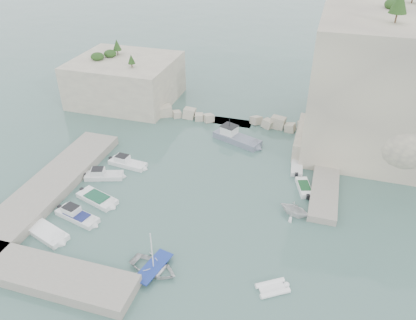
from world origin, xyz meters
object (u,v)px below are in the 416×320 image
(motorboat_a, at_px, (128,165))
(motorboat_c, at_px, (98,200))
(rowboat, at_px, (154,270))
(tender_east_b, at_px, (304,189))
(inflatable_dinghy, at_px, (272,290))
(motorboat_b, at_px, (104,178))
(motorboat_e, at_px, (48,236))
(tender_east_d, at_px, (307,164))
(motorboat_d, at_px, (78,218))
(tender_east_a, at_px, (294,215))
(work_boat, at_px, (237,142))
(tender_east_c, at_px, (297,168))

(motorboat_a, height_order, motorboat_c, motorboat_a)
(motorboat_a, relative_size, rowboat, 1.16)
(motorboat_a, distance_m, motorboat_c, 7.53)
(tender_east_b, bearing_deg, motorboat_a, 75.26)
(motorboat_c, bearing_deg, inflatable_dinghy, 0.09)
(tender_east_b, bearing_deg, motorboat_b, 82.93)
(motorboat_e, height_order, rowboat, rowboat)
(motorboat_a, xyz_separation_m, tender_east_d, (21.85, 7.00, 0.00))
(tender_east_b, height_order, tender_east_d, tender_east_d)
(motorboat_d, bearing_deg, tender_east_d, 52.58)
(motorboat_e, height_order, inflatable_dinghy, motorboat_e)
(motorboat_e, height_order, tender_east_a, tender_east_a)
(motorboat_b, relative_size, tender_east_d, 1.16)
(inflatable_dinghy, bearing_deg, work_boat, 77.26)
(tender_east_d, bearing_deg, work_boat, 98.23)
(rowboat, relative_size, inflatable_dinghy, 1.58)
(motorboat_b, relative_size, work_boat, 0.65)
(tender_east_a, relative_size, tender_east_c, 0.78)
(tender_east_b, distance_m, work_boat, 13.29)
(motorboat_b, xyz_separation_m, motorboat_d, (1.05, -7.59, 0.00))
(motorboat_d, bearing_deg, tender_east_a, 32.23)
(motorboat_b, xyz_separation_m, tender_east_d, (23.37, 10.29, 0.00))
(motorboat_d, distance_m, rowboat, 11.43)
(tender_east_a, relative_size, tender_east_b, 0.83)
(inflatable_dinghy, relative_size, tender_east_c, 0.68)
(motorboat_b, bearing_deg, rowboat, -64.39)
(motorboat_b, xyz_separation_m, rowboat, (11.64, -11.90, 0.00))
(motorboat_a, xyz_separation_m, tender_east_b, (21.95, 1.31, 0.00))
(rowboat, bearing_deg, tender_east_a, -31.90)
(motorboat_d, bearing_deg, motorboat_b, 111.77)
(tender_east_a, height_order, tender_east_b, tender_east_a)
(motorboat_a, relative_size, motorboat_b, 1.08)
(rowboat, distance_m, tender_east_d, 25.09)
(work_boat, bearing_deg, motorboat_c, -102.85)
(motorboat_a, height_order, work_boat, work_boat)
(motorboat_c, xyz_separation_m, tender_east_b, (21.97, 8.85, 0.00))
(motorboat_a, bearing_deg, inflatable_dinghy, -28.60)
(tender_east_a, relative_size, tender_east_d, 0.78)
(motorboat_a, relative_size, work_boat, 0.71)
(tender_east_c, bearing_deg, tender_east_b, -167.69)
(motorboat_d, distance_m, work_boat, 24.24)
(rowboat, relative_size, tender_east_b, 1.16)
(tender_east_b, bearing_deg, motorboat_c, 93.76)
(motorboat_c, bearing_deg, rowboat, -19.10)
(motorboat_a, height_order, motorboat_d, same)
(motorboat_b, distance_m, inflatable_dinghy, 24.82)
(motorboat_a, bearing_deg, tender_east_a, -3.86)
(motorboat_a, height_order, tender_east_c, motorboat_a)
(motorboat_e, relative_size, work_boat, 0.64)
(motorboat_c, bearing_deg, tender_east_d, 51.51)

